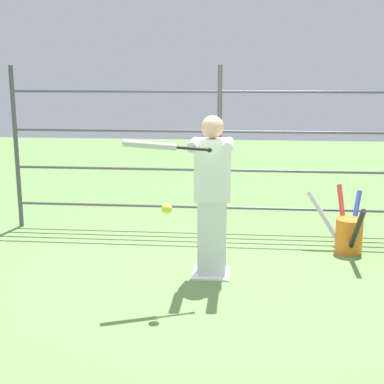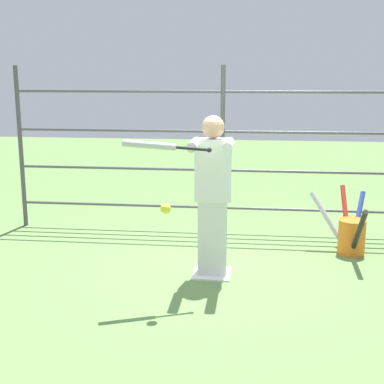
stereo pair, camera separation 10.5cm
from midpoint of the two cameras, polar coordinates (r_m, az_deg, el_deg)
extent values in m
plane|color=#608447|center=(5.80, 2.66, -8.77)|extent=(24.00, 24.00, 0.00)
cube|color=white|center=(5.79, 2.66, -8.68)|extent=(0.40, 0.40, 0.02)
cylinder|color=#4C4C51|center=(7.07, 3.68, 4.38)|extent=(0.06, 0.06, 2.21)
cylinder|color=#4C4C51|center=(7.73, -17.43, 4.53)|extent=(0.06, 0.06, 2.21)
cylinder|color=#4C4C51|center=(7.22, 3.59, -1.68)|extent=(5.56, 0.04, 0.04)
cylinder|color=#4C4C51|center=(7.11, 3.65, 2.33)|extent=(5.56, 0.04, 0.04)
cylinder|color=#4C4C51|center=(7.04, 3.71, 6.45)|extent=(5.56, 0.04, 0.04)
cylinder|color=#4C4C51|center=(7.00, 3.77, 10.63)|extent=(5.56, 0.04, 0.04)
cube|color=silver|center=(5.66, 2.70, -4.91)|extent=(0.32, 0.21, 0.82)
cube|color=white|center=(5.49, 2.78, 2.36)|extent=(0.39, 0.24, 0.64)
sphere|color=tan|center=(5.43, 2.83, 6.95)|extent=(0.23, 0.23, 0.23)
cylinder|color=white|center=(5.22, 4.49, 5.04)|extent=(0.10, 0.45, 0.10)
cylinder|color=white|center=(5.22, 0.79, 5.08)|extent=(0.10, 0.45, 0.10)
sphere|color=black|center=(5.00, 2.45, 4.50)|extent=(0.05, 0.05, 0.05)
cylinder|color=black|center=(4.96, 0.65, 4.65)|extent=(0.32, 0.14, 0.07)
cylinder|color=#B2B2B7|center=(4.87, -3.98, 5.02)|extent=(0.48, 0.23, 0.12)
sphere|color=yellow|center=(4.72, -2.20, -1.77)|extent=(0.10, 0.10, 0.10)
cylinder|color=orange|center=(6.66, 17.09, -4.60)|extent=(0.32, 0.32, 0.41)
torus|color=orange|center=(6.61, 17.21, -2.90)|extent=(0.33, 0.33, 0.01)
cylinder|color=#B2B2B7|center=(6.72, 14.78, -2.96)|extent=(0.48, 0.31, 0.67)
cylinder|color=black|center=(6.31, 17.78, -4.18)|extent=(0.08, 0.58, 0.67)
cylinder|color=red|center=(6.86, 16.50, -2.52)|extent=(0.12, 0.46, 0.72)
cylinder|color=#334CB2|center=(6.88, 17.67, -2.85)|extent=(0.23, 0.44, 0.66)
camera|label=1|loc=(0.05, -89.42, 0.13)|focal=50.00mm
camera|label=2|loc=(0.05, 90.58, -0.13)|focal=50.00mm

